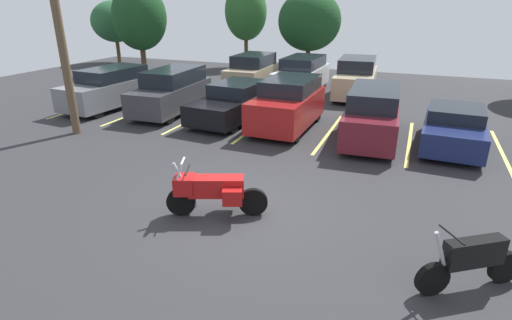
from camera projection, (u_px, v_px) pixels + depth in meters
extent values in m
cube|color=#2D2D30|center=(237.00, 210.00, 9.83)|extent=(44.00, 44.00, 0.10)
cylinder|color=black|center=(181.00, 202.00, 9.39)|extent=(0.67, 0.36, 0.68)
cylinder|color=black|center=(253.00, 202.00, 9.39)|extent=(0.67, 0.36, 0.68)
cube|color=#A51414|center=(217.00, 186.00, 9.24)|extent=(1.33, 0.86, 0.45)
cylinder|color=#B2B2B7|center=(185.00, 186.00, 9.23)|extent=(0.51, 0.26, 1.14)
cylinder|color=black|center=(187.00, 170.00, 9.09)|extent=(0.26, 0.59, 0.04)
cube|color=#A51414|center=(184.00, 184.00, 9.22)|extent=(0.59, 0.63, 0.41)
cube|color=#B2C1CC|center=(181.00, 168.00, 9.08)|extent=(0.31, 0.47, 0.39)
cube|color=#A51414|center=(232.00, 197.00, 8.96)|extent=(0.50, 0.39, 0.36)
cube|color=#A51414|center=(234.00, 184.00, 9.60)|extent=(0.50, 0.39, 0.36)
cylinder|color=black|center=(432.00, 279.00, 6.84)|extent=(0.58, 0.45, 0.62)
cylinder|color=black|center=(504.00, 267.00, 7.14)|extent=(0.58, 0.45, 0.62)
cube|color=black|center=(474.00, 252.00, 6.83)|extent=(1.05, 0.84, 0.49)
cylinder|color=#B2B2B7|center=(443.00, 258.00, 6.71)|extent=(0.45, 0.34, 1.09)
cylinder|color=black|center=(452.00, 235.00, 6.56)|extent=(0.38, 0.53, 0.04)
cube|color=#EAE066|center=(90.00, 105.00, 19.41)|extent=(0.12, 5.17, 0.01)
cube|color=#EAE066|center=(140.00, 111.00, 18.41)|extent=(0.12, 5.17, 0.01)
cube|color=#EAE066|center=(196.00, 117.00, 17.41)|extent=(0.12, 5.17, 0.01)
cube|color=#EAE066|center=(258.00, 125.00, 16.40)|extent=(0.12, 5.17, 0.01)
cube|color=#EAE066|center=(329.00, 133.00, 15.40)|extent=(0.12, 5.17, 0.01)
cube|color=#EAE066|center=(409.00, 142.00, 14.39)|extent=(0.12, 5.17, 0.01)
cube|color=#EAE066|center=(502.00, 153.00, 13.39)|extent=(0.12, 5.17, 0.01)
cube|color=slate|center=(109.00, 92.00, 18.69)|extent=(2.19, 4.75, 1.04)
cube|color=black|center=(112.00, 74.00, 18.71)|extent=(1.92, 3.10, 0.57)
cylinder|color=black|center=(97.00, 110.00, 17.20)|extent=(0.27, 0.69, 0.68)
cylinder|color=black|center=(70.00, 106.00, 17.85)|extent=(0.27, 0.69, 0.68)
cylinder|color=black|center=(146.00, 96.00, 19.83)|extent=(0.27, 0.69, 0.68)
cylinder|color=black|center=(121.00, 93.00, 20.48)|extent=(0.27, 0.69, 0.68)
cube|color=#38383D|center=(171.00, 97.00, 17.88)|extent=(2.01, 4.68, 1.02)
cube|color=black|center=(174.00, 76.00, 17.91)|extent=(1.80, 3.19, 0.66)
cylinder|color=black|center=(169.00, 115.00, 16.41)|extent=(0.25, 0.71, 0.70)
cylinder|color=black|center=(136.00, 112.00, 16.88)|extent=(0.25, 0.71, 0.70)
cylinder|color=black|center=(203.00, 99.00, 19.16)|extent=(0.25, 0.71, 0.70)
cylinder|color=black|center=(174.00, 96.00, 19.63)|extent=(0.25, 0.71, 0.70)
cube|color=black|center=(234.00, 105.00, 16.85)|extent=(2.32, 4.99, 0.81)
cube|color=black|center=(238.00, 88.00, 16.95)|extent=(1.96, 2.44, 0.51)
cylinder|color=black|center=(232.00, 125.00, 15.24)|extent=(0.27, 0.70, 0.68)
cylinder|color=black|center=(195.00, 119.00, 15.93)|extent=(0.27, 0.70, 0.68)
cylinder|color=black|center=(269.00, 106.00, 17.98)|extent=(0.27, 0.70, 0.68)
cylinder|color=black|center=(236.00, 102.00, 18.68)|extent=(0.27, 0.70, 0.68)
cube|color=maroon|center=(287.00, 109.00, 15.63)|extent=(1.98, 4.32, 1.14)
cube|color=black|center=(291.00, 85.00, 15.67)|extent=(1.80, 2.77, 0.56)
cylinder|color=black|center=(296.00, 133.00, 14.25)|extent=(0.23, 0.71, 0.71)
cylinder|color=black|center=(253.00, 127.00, 14.84)|extent=(0.23, 0.71, 0.71)
cylinder|color=black|center=(317.00, 113.00, 16.75)|extent=(0.23, 0.71, 0.71)
cylinder|color=black|center=(279.00, 109.00, 17.35)|extent=(0.23, 0.71, 0.71)
cube|color=maroon|center=(372.00, 120.00, 14.43)|extent=(2.03, 4.97, 1.04)
cube|color=black|center=(375.00, 96.00, 14.26)|extent=(1.80, 3.34, 0.61)
cylinder|color=black|center=(391.00, 148.00, 12.89)|extent=(0.26, 0.67, 0.66)
cylinder|color=black|center=(344.00, 143.00, 13.34)|extent=(0.26, 0.67, 0.66)
cylinder|color=black|center=(393.00, 120.00, 15.82)|extent=(0.26, 0.67, 0.66)
cylinder|color=black|center=(354.00, 117.00, 16.26)|extent=(0.26, 0.67, 0.66)
cube|color=navy|center=(453.00, 131.00, 13.70)|extent=(2.08, 4.31, 0.78)
cube|color=black|center=(456.00, 113.00, 13.59)|extent=(1.82, 2.14, 0.42)
cylinder|color=black|center=(480.00, 156.00, 12.28)|extent=(0.25, 0.62, 0.61)
cylinder|color=black|center=(424.00, 148.00, 12.90)|extent=(0.25, 0.62, 0.61)
cylinder|color=black|center=(476.00, 130.00, 14.70)|extent=(0.25, 0.62, 0.61)
cylinder|color=black|center=(429.00, 125.00, 15.33)|extent=(0.25, 0.62, 0.61)
cube|color=tan|center=(252.00, 75.00, 22.98)|extent=(1.97, 4.38, 1.03)
cube|color=black|center=(254.00, 60.00, 22.86)|extent=(1.79, 2.92, 0.64)
cylinder|color=black|center=(257.00, 88.00, 21.57)|extent=(0.23, 0.66, 0.65)
cylinder|color=black|center=(229.00, 86.00, 22.12)|extent=(0.23, 0.66, 0.65)
cylinder|color=black|center=(274.00, 79.00, 24.14)|extent=(0.23, 0.66, 0.65)
cylinder|color=black|center=(249.00, 77.00, 24.69)|extent=(0.23, 0.66, 0.65)
cube|color=white|center=(301.00, 78.00, 21.90)|extent=(2.03, 4.93, 1.07)
cube|color=black|center=(304.00, 62.00, 21.86)|extent=(1.83, 3.14, 0.59)
cylinder|color=black|center=(307.00, 93.00, 20.33)|extent=(0.24, 0.72, 0.71)
cylinder|color=black|center=(276.00, 90.00, 20.94)|extent=(0.24, 0.72, 0.71)
cylinder|color=black|center=(323.00, 82.00, 23.17)|extent=(0.24, 0.72, 0.71)
cylinder|color=black|center=(296.00, 80.00, 23.77)|extent=(0.24, 0.72, 0.71)
cube|color=#C1B289|center=(355.00, 82.00, 20.95)|extent=(2.20, 4.92, 1.10)
cube|color=black|center=(358.00, 64.00, 20.88)|extent=(1.92, 2.94, 0.66)
cylinder|color=black|center=(369.00, 98.00, 19.43)|extent=(0.26, 0.66, 0.65)
cylinder|color=black|center=(335.00, 96.00, 19.90)|extent=(0.26, 0.66, 0.65)
cylinder|color=black|center=(372.00, 85.00, 22.32)|extent=(0.26, 0.66, 0.65)
cylinder|color=black|center=(343.00, 84.00, 22.79)|extent=(0.26, 0.66, 0.65)
cylinder|color=brown|center=(54.00, 1.00, 13.64)|extent=(0.30, 0.30, 9.42)
cylinder|color=#4C3823|center=(307.00, 64.00, 26.67)|extent=(0.29, 0.29, 1.62)
ellipsoid|color=#19421E|center=(309.00, 21.00, 25.68)|extent=(3.99, 3.99, 3.74)
cylinder|color=#4C3823|center=(119.00, 52.00, 32.50)|extent=(0.29, 0.29, 1.61)
ellipsoid|color=#23512D|center=(115.00, 21.00, 31.63)|extent=(3.61, 3.61, 3.13)
cylinder|color=#4C3823|center=(246.00, 54.00, 30.34)|extent=(0.28, 0.28, 1.93)
ellipsoid|color=#285B28|center=(246.00, 12.00, 29.23)|extent=(3.05, 3.05, 4.05)
cylinder|color=#4C3823|center=(144.00, 61.00, 28.42)|extent=(0.36, 0.36, 1.47)
ellipsoid|color=#19421E|center=(139.00, 17.00, 27.34)|extent=(3.65, 3.65, 4.42)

